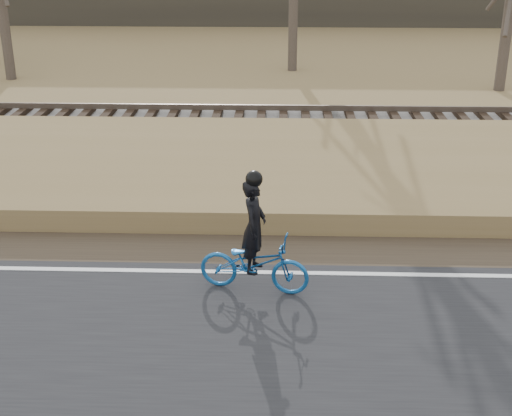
{
  "coord_description": "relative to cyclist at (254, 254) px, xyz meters",
  "views": [
    {
      "loc": [
        4.68,
        -10.34,
        5.61
      ],
      "look_at": [
        4.32,
        0.5,
        1.1
      ],
      "focal_mm": 50.0,
      "sensor_mm": 36.0,
      "label": 1
    }
  ],
  "objects": [
    {
      "name": "embankment",
      "position": [
        -4.32,
        4.57,
        -0.47
      ],
      "size": [
        120.0,
        5.0,
        0.44
      ],
      "primitive_type": "cube",
      "color": "olive",
      "rests_on": "ground"
    },
    {
      "name": "ballast",
      "position": [
        -4.32,
        8.37,
        -0.46
      ],
      "size": [
        120.0,
        3.0,
        0.45
      ],
      "primitive_type": "cube",
      "color": "slate",
      "rests_on": "ground"
    },
    {
      "name": "cyclist",
      "position": [
        0.0,
        0.0,
        0.0
      ],
      "size": [
        1.83,
        0.93,
        2.0
      ],
      "rotation": [
        0.0,
        0.0,
        1.38
      ],
      "color": "#155396",
      "rests_on": "road"
    },
    {
      "name": "railroad",
      "position": [
        -4.32,
        8.37,
        -0.16
      ],
      "size": [
        120.0,
        2.4,
        0.29
      ],
      "color": "black",
      "rests_on": "ballast"
    },
    {
      "name": "edge_line",
      "position": [
        -4.32,
        0.57,
        -0.62
      ],
      "size": [
        120.0,
        0.12,
        0.01
      ],
      "primitive_type": "cube",
      "color": "silver",
      "rests_on": "road"
    },
    {
      "name": "shoulder",
      "position": [
        -4.32,
        1.57,
        -0.67
      ],
      "size": [
        120.0,
        1.6,
        0.04
      ],
      "primitive_type": "cube",
      "color": "#473A2B",
      "rests_on": "ground"
    }
  ]
}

